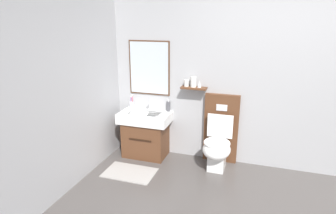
{
  "coord_description": "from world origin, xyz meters",
  "views": [
    {
      "loc": [
        -0.28,
        -2.33,
        1.99
      ],
      "look_at": [
        -1.44,
        1.2,
        0.86
      ],
      "focal_mm": 30.98,
      "sensor_mm": 36.0,
      "label": 1
    }
  ],
  "objects_px": {
    "toilet": "(219,141)",
    "folded_hand_towel": "(139,113)",
    "soap_dispenser": "(168,106)",
    "vanity_sink_left": "(146,133)",
    "toothbrush_cup": "(132,104)"
  },
  "relations": [
    {
      "from": "soap_dispenser",
      "to": "toothbrush_cup",
      "type": "bearing_deg",
      "value": -179.07
    },
    {
      "from": "toilet",
      "to": "folded_hand_towel",
      "type": "height_order",
      "value": "toilet"
    },
    {
      "from": "vanity_sink_left",
      "to": "toilet",
      "type": "bearing_deg",
      "value": -0.2
    },
    {
      "from": "vanity_sink_left",
      "to": "folded_hand_towel",
      "type": "relative_size",
      "value": 3.38
    },
    {
      "from": "vanity_sink_left",
      "to": "soap_dispenser",
      "type": "height_order",
      "value": "soap_dispenser"
    },
    {
      "from": "toilet",
      "to": "soap_dispenser",
      "type": "distance_m",
      "value": 0.89
    },
    {
      "from": "toothbrush_cup",
      "to": "vanity_sink_left",
      "type": "bearing_deg",
      "value": -28.39
    },
    {
      "from": "vanity_sink_left",
      "to": "folded_hand_towel",
      "type": "xyz_separation_m",
      "value": [
        -0.04,
        -0.14,
        0.34
      ]
    },
    {
      "from": "toilet",
      "to": "soap_dispenser",
      "type": "height_order",
      "value": "toilet"
    },
    {
      "from": "toothbrush_cup",
      "to": "folded_hand_towel",
      "type": "xyz_separation_m",
      "value": [
        0.25,
        -0.29,
        -0.03
      ]
    },
    {
      "from": "toilet",
      "to": "folded_hand_towel",
      "type": "relative_size",
      "value": 4.55
    },
    {
      "from": "toilet",
      "to": "folded_hand_towel",
      "type": "distance_m",
      "value": 1.18
    },
    {
      "from": "toilet",
      "to": "toothbrush_cup",
      "type": "relative_size",
      "value": 4.83
    },
    {
      "from": "toothbrush_cup",
      "to": "toilet",
      "type": "bearing_deg",
      "value": -6.66
    },
    {
      "from": "toilet",
      "to": "folded_hand_towel",
      "type": "xyz_separation_m",
      "value": [
        -1.13,
        -0.13,
        0.33
      ]
    }
  ]
}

